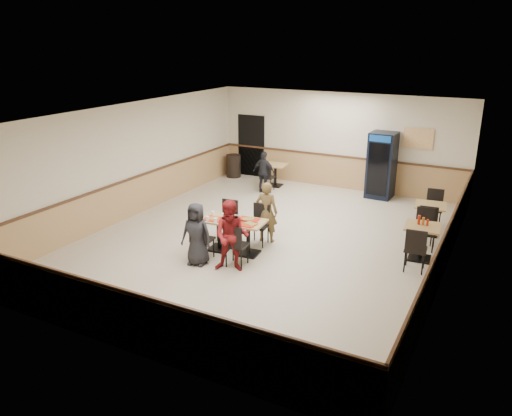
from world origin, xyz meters
The scene contains 20 objects.
ground centered at (0.00, 0.00, 0.00)m, with size 10.00×10.00×0.00m, color beige.
room_shell centered at (1.78, 2.55, 0.58)m, with size 10.00×10.00×10.00m.
main_table centered at (-0.36, -0.97, 0.50)m, with size 1.48×0.84×0.76m.
main_chairs centered at (-0.41, -0.98, 0.48)m, with size 1.41×1.77×0.96m.
diner_woman_left centered at (-0.73, -1.87, 0.68)m, with size 0.66×0.43×1.35m, color black.
diner_woman_right centered at (0.08, -1.80, 0.75)m, with size 0.73×0.57×1.51m, color maroon.
diner_man_opposite centered at (0.01, -0.07, 0.72)m, with size 0.53×0.35×1.45m, color brown.
lone_diner centered at (-1.80, 3.39, 0.65)m, with size 0.76×0.32×1.29m, color black.
tabletop_clutter centered at (-0.34, -1.03, 0.78)m, with size 1.25×0.69×0.12m.
side_table_near centered at (3.42, 0.56, 0.52)m, with size 0.78×0.78×0.78m.
side_table_near_chair_south centered at (3.42, -0.06, 0.49)m, with size 0.45×0.45×0.98m, color black, non-canonical shape.
side_table_near_chair_north centered at (3.42, 1.18, 0.49)m, with size 0.45×0.45×0.98m, color black, non-canonical shape.
side_table_far centered at (3.32, 2.16, 0.51)m, with size 0.78×0.78×0.76m.
side_table_far_chair_south centered at (3.32, 1.55, 0.48)m, with size 0.45×0.45×0.96m, color black, non-canonical shape.
side_table_far_chair_north centered at (3.32, 2.76, 0.48)m, with size 0.45×0.45×0.96m, color black, non-canonical shape.
condiment_caddy centered at (3.39, 0.61, 0.86)m, with size 0.23×0.06×0.20m.
back_table centered at (-1.80, 4.20, 0.48)m, with size 0.74×0.74×0.72m.
back_table_chair_lone centered at (-1.80, 3.63, 0.45)m, with size 0.42×0.42×0.91m, color black, non-canonical shape.
pepsi_cooler centered at (1.49, 4.59, 0.98)m, with size 0.77×0.78×1.96m.
trash_bin centered at (-3.56, 4.55, 0.39)m, with size 0.49×0.49×0.77m, color black.
Camera 1 is at (4.87, -9.87, 4.57)m, focal length 35.00 mm.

